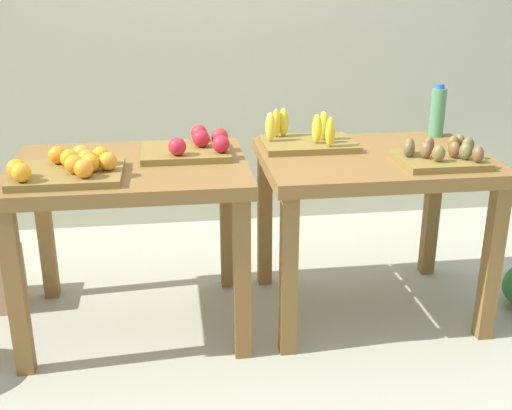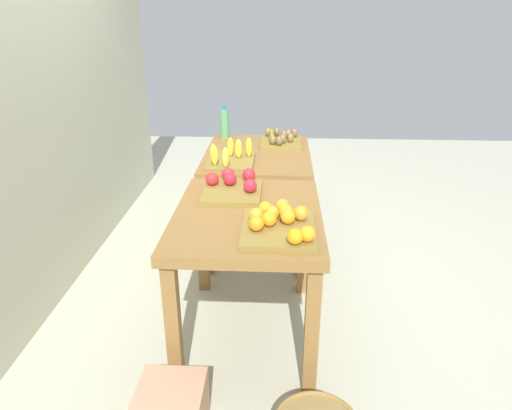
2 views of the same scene
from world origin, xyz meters
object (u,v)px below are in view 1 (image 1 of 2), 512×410
Objects in this scene: apple_bin at (192,147)px; kiwi_bin at (441,155)px; orange_bin at (70,168)px; banana_crate at (306,139)px; water_bottle at (438,112)px; display_table_left at (130,189)px; display_table_right at (373,179)px.

kiwi_bin is at bearing -14.71° from apple_bin.
banana_crate is at bearing 18.28° from orange_bin.
water_bottle is (1.25, 0.19, 0.09)m from apple_bin.
water_bottle reaches higher than display_table_left.
apple_bin is at bearing 20.69° from display_table_left.
banana_crate is (1.06, 0.35, -0.00)m from orange_bin.
display_table_right is 0.85m from apple_bin.
orange_bin is 1.83m from water_bottle.
apple_bin is (-0.83, 0.11, 0.16)m from display_table_right.
apple_bin reaches higher than display_table_left.
water_bottle is at bearing 69.77° from kiwi_bin.
kiwi_bin is (1.08, -0.28, -0.00)m from apple_bin.
orange_bin is at bearing -151.27° from apple_bin.
orange_bin is 1.27× the size of kiwi_bin.
orange_bin is at bearing -161.72° from banana_crate.
banana_crate is at bearing 12.04° from display_table_left.
display_table_right is at bearing 144.51° from kiwi_bin.
orange_bin is 0.58m from apple_bin.
display_table_left is 2.28× the size of orange_bin.
display_table_right is at bearing -144.57° from water_bottle.
display_table_right is 3.91× the size of water_bottle.
kiwi_bin is 0.51m from water_bottle.
banana_crate is at bearing 146.50° from kiwi_bin.
water_bottle reaches higher than banana_crate.
display_table_right is (1.12, 0.00, 0.00)m from display_table_left.
banana_crate is 1.22× the size of kiwi_bin.
apple_bin is (0.51, 0.28, -0.01)m from orange_bin.
water_bottle is at bearing 8.65° from apple_bin.
water_bottle reaches higher than orange_bin.
orange_bin is at bearing -165.07° from water_bottle.
kiwi_bin is at bearing -7.30° from display_table_left.
banana_crate is (0.55, 0.07, 0.00)m from apple_bin.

